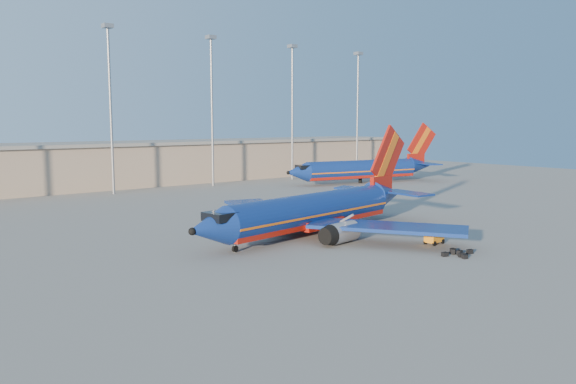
% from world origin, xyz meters
% --- Properties ---
extents(ground, '(220.00, 220.00, 0.00)m').
position_xyz_m(ground, '(0.00, 0.00, 0.00)').
color(ground, slate).
rests_on(ground, ground).
extents(terminal_building, '(122.00, 16.00, 8.50)m').
position_xyz_m(terminal_building, '(10.00, 58.00, 4.32)').
color(terminal_building, gray).
rests_on(terminal_building, ground).
extents(light_mast_row, '(101.60, 1.60, 28.65)m').
position_xyz_m(light_mast_row, '(5.00, 46.00, 17.55)').
color(light_mast_row, gray).
rests_on(light_mast_row, ground).
extents(aircraft_main, '(35.20, 33.63, 11.96)m').
position_xyz_m(aircraft_main, '(-1.40, -2.31, 2.55)').
color(aircraft_main, navy).
rests_on(aircraft_main, ground).
extents(aircraft_second, '(35.76, 15.47, 12.25)m').
position_xyz_m(aircraft_second, '(41.75, 31.06, 2.81)').
color(aircraft_second, navy).
rests_on(aircraft_second, ground).
extents(baggage_tug, '(2.08, 1.34, 1.44)m').
position_xyz_m(baggage_tug, '(4.50, -13.79, 0.75)').
color(baggage_tug, orange).
rests_on(baggage_tug, ground).
extents(luggage_pile, '(3.31, 2.35, 0.53)m').
position_xyz_m(luggage_pile, '(2.09, -18.18, 0.22)').
color(luggage_pile, black).
rests_on(luggage_pile, ground).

